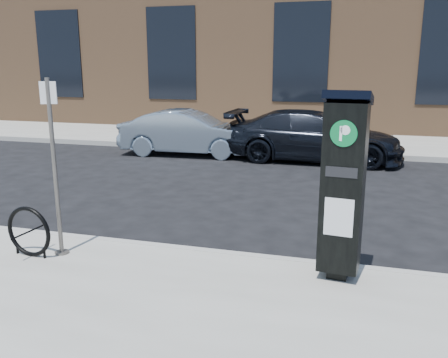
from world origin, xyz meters
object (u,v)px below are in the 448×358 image
(parking_kiosk, at_px, (343,185))
(bike_rack, at_px, (29,232))
(car_silver, at_px, (188,133))
(sign_pole, at_px, (55,170))
(car_dark, at_px, (314,136))

(parking_kiosk, distance_m, bike_rack, 4.03)
(bike_rack, distance_m, car_silver, 8.12)
(parking_kiosk, height_order, bike_rack, parking_kiosk)
(parking_kiosk, bearing_deg, bike_rack, -167.20)
(sign_pole, distance_m, car_dark, 8.43)
(car_silver, bearing_deg, parking_kiosk, -152.02)
(parking_kiosk, height_order, sign_pole, sign_pole)
(parking_kiosk, relative_size, bike_rack, 3.20)
(car_dark, bearing_deg, car_silver, 92.42)
(sign_pole, bearing_deg, car_dark, 53.26)
(bike_rack, bearing_deg, car_silver, 99.96)
(sign_pole, distance_m, car_silver, 8.00)
(parking_kiosk, height_order, car_silver, parking_kiosk)
(car_silver, xyz_separation_m, car_dark, (3.63, 0.09, 0.04))
(sign_pole, height_order, car_dark, sign_pole)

